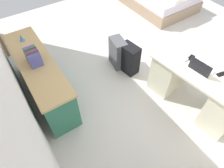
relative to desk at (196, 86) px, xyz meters
The scene contains 12 objects.
ground_plane 1.45m from the desk, ahead, with size 5.95×5.95×0.00m, color beige.
desk is the anchor object (origin of this frame).
office_chair 0.93m from the desk, 76.87° to the right, with size 0.52×0.52×0.94m.
credenza 2.42m from the desk, 52.21° to the left, with size 1.80×0.48×0.75m.
suitcase_black 1.23m from the desk, 19.46° to the left, with size 0.36×0.22×0.57m, color black.
suitcase_spare_grey 1.49m from the desk, 18.98° to the left, with size 0.36×0.22×0.57m, color #4C4C51.
laptop 0.41m from the desk, 65.98° to the left, with size 0.34×0.26×0.21m.
computer_mouse 0.47m from the desk, 10.44° to the left, with size 0.06×0.10×0.03m, color white.
cell_phone_near_laptop 0.42m from the desk, 144.30° to the right, with size 0.07×0.14×0.01m, color black.
cell_phone_by_mouse 0.46m from the desk, ahead, with size 0.07×0.14×0.01m, color black.
book_row 2.45m from the desk, 52.70° to the left, with size 0.28×0.17×0.23m.
figurine_small 2.84m from the desk, 42.94° to the left, with size 0.08×0.08×0.11m, color #4C7FBF.
Camera 1 is at (-2.28, 2.32, 2.73)m, focal length 31.76 mm.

